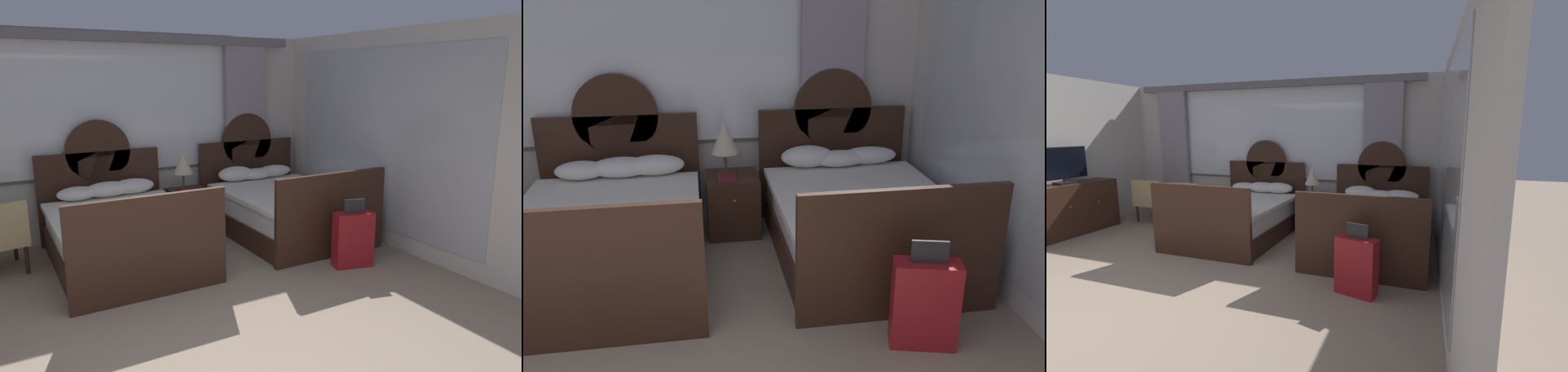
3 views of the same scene
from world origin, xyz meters
TOP-DOWN VIEW (x-y plane):
  - wall_back_window at (0.00, 4.03)m, footprint 6.17×0.22m
  - wall_right_mirror at (3.12, 1.74)m, footprint 0.08×4.62m
  - bed_near_window at (-0.02, 2.90)m, footprint 1.56×2.15m
  - bed_near_mirror at (2.17, 2.91)m, footprint 1.56×2.15m
  - nightstand_between_beds at (1.07, 3.56)m, footprint 0.51×0.54m
  - table_lamp_on_nightstand at (1.02, 3.59)m, footprint 0.27×0.27m
  - book_on_nightstand at (1.01, 3.46)m, footprint 0.18×0.26m
  - suitcase_on_floor at (2.21, 1.46)m, footprint 0.48×0.29m

SIDE VIEW (x-z plane):
  - nightstand_between_beds at x=1.07m, z-range 0.00..0.61m
  - suitcase_on_floor at x=2.21m, z-range -0.07..0.72m
  - bed_near_mirror at x=2.17m, z-range -0.43..1.16m
  - bed_near_window at x=-0.02m, z-range -0.43..1.16m
  - book_on_nightstand at x=1.01m, z-range 0.61..0.64m
  - table_lamp_on_nightstand at x=1.02m, z-range 0.71..1.25m
  - wall_right_mirror at x=3.12m, z-range 0.00..2.70m
  - wall_back_window at x=0.00m, z-range 0.10..2.81m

